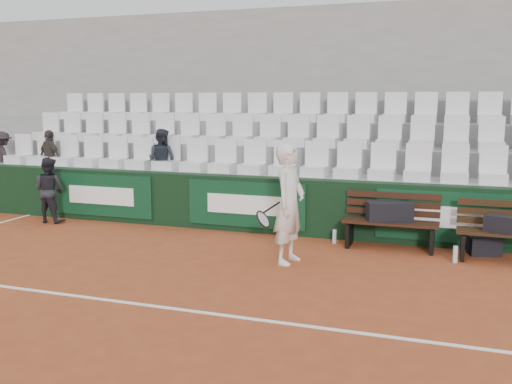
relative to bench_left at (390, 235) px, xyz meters
name	(u,v)px	position (x,y,z in m)	size (l,w,h in m)	color
ground	(150,306)	(-2.37, -3.55, -0.23)	(80.00, 80.00, 0.00)	#9B4423
court_baseline	(150,306)	(-2.37, -3.55, -0.22)	(18.00, 0.06, 0.01)	white
back_barrier	(263,205)	(-2.30, 0.44, 0.28)	(18.00, 0.34, 1.00)	black
grandstand_tier_front	(270,199)	(-2.37, 1.08, 0.28)	(18.00, 0.95, 1.00)	#969694
grandstand_tier_mid	(284,181)	(-2.37, 2.03, 0.50)	(18.00, 0.95, 1.45)	gray
grandstand_tier_back	(296,165)	(-2.37, 2.98, 0.72)	(18.00, 0.95, 1.90)	gray
grandstand_rear_wall	(304,107)	(-2.37, 3.60, 1.98)	(18.00, 0.30, 4.40)	gray
seat_row_front	(267,157)	(-2.37, 0.90, 1.09)	(11.90, 0.44, 0.63)	white
seat_row_mid	(282,130)	(-2.37, 1.85, 1.54)	(11.90, 0.44, 0.63)	silver
seat_row_back	(294,107)	(-2.37, 2.80, 1.99)	(11.90, 0.44, 0.63)	silver
bench_left	(390,235)	(0.00, 0.00, 0.00)	(1.50, 0.56, 0.45)	#34190F
bench_right	(509,247)	(1.75, -0.22, 0.00)	(1.50, 0.56, 0.45)	#311E0E
sports_bag_left	(390,211)	(-0.02, 0.03, 0.38)	(0.71, 0.30, 0.30)	black
sports_bag_right	(504,224)	(1.65, -0.26, 0.35)	(0.53, 0.24, 0.24)	black
sports_bag_ground	(484,246)	(1.42, 0.09, -0.09)	(0.46, 0.28, 0.28)	black
water_bottle_near	(334,236)	(-0.91, 0.04, -0.11)	(0.07, 0.07, 0.23)	silver
water_bottle_far	(455,254)	(1.00, -0.51, -0.10)	(0.07, 0.07, 0.25)	silver
tennis_player	(289,204)	(-1.33, -1.29, 0.65)	(0.75, 0.70, 1.75)	silver
ball_kid	(49,190)	(-6.49, -0.11, 0.41)	(0.62, 0.48, 1.27)	black
spectator_a	(2,137)	(-8.53, 0.95, 1.34)	(0.73, 0.42, 1.13)	black
spectator_b	(49,137)	(-7.27, 0.95, 1.37)	(0.69, 0.29, 1.18)	#362F2B
spectator_c	(161,138)	(-4.59, 0.95, 1.40)	(0.61, 0.47, 1.25)	#202630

